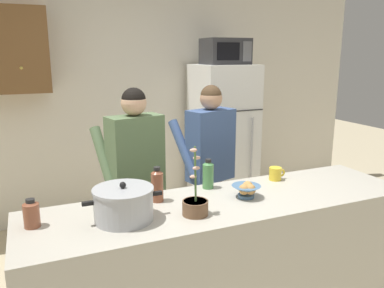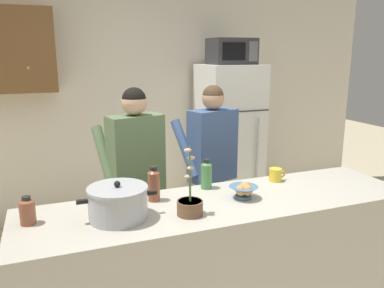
{
  "view_description": "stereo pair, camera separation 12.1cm",
  "coord_description": "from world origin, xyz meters",
  "px_view_note": "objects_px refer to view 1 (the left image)",
  "views": [
    {
      "loc": [
        -1.11,
        -2.02,
        1.83
      ],
      "look_at": [
        0.0,
        0.55,
        1.17
      ],
      "focal_mm": 36.15,
      "sensor_mm": 36.0,
      "label": 1
    },
    {
      "loc": [
        -1.0,
        -2.07,
        1.83
      ],
      "look_at": [
        0.0,
        0.55,
        1.17
      ],
      "focal_mm": 36.15,
      "sensor_mm": 36.0,
      "label": 2
    }
  ],
  "objects_px": {
    "refrigerator": "(223,140)",
    "bottle_near_edge": "(31,213)",
    "person_near_pot": "(135,168)",
    "microwave": "(225,51)",
    "potted_orchid": "(195,205)",
    "bottle_far_corner": "(157,185)",
    "coffee_mug": "(276,174)",
    "person_by_sink": "(210,156)",
    "bottle_mid_counter": "(208,174)",
    "cooking_pot": "(124,204)",
    "bread_bowl": "(247,190)"
  },
  "relations": [
    {
      "from": "bread_bowl",
      "to": "bottle_mid_counter",
      "type": "distance_m",
      "value": 0.31
    },
    {
      "from": "refrigerator",
      "to": "bread_bowl",
      "type": "xyz_separation_m",
      "value": [
        -0.81,
        -1.85,
        0.12
      ]
    },
    {
      "from": "coffee_mug",
      "to": "potted_orchid",
      "type": "relative_size",
      "value": 0.32
    },
    {
      "from": "person_near_pot",
      "to": "coffee_mug",
      "type": "bearing_deg",
      "value": -28.43
    },
    {
      "from": "person_by_sink",
      "to": "bottle_mid_counter",
      "type": "relative_size",
      "value": 7.62
    },
    {
      "from": "bottle_near_edge",
      "to": "bottle_mid_counter",
      "type": "relative_size",
      "value": 0.77
    },
    {
      "from": "microwave",
      "to": "bottle_near_edge",
      "type": "height_order",
      "value": "microwave"
    },
    {
      "from": "bottle_near_edge",
      "to": "potted_orchid",
      "type": "xyz_separation_m",
      "value": [
        0.87,
        -0.2,
        -0.02
      ]
    },
    {
      "from": "cooking_pot",
      "to": "potted_orchid",
      "type": "relative_size",
      "value": 1.11
    },
    {
      "from": "microwave",
      "to": "potted_orchid",
      "type": "distance_m",
      "value": 2.46
    },
    {
      "from": "cooking_pot",
      "to": "refrigerator",
      "type": "bearing_deg",
      "value": 49.29
    },
    {
      "from": "microwave",
      "to": "bottle_mid_counter",
      "type": "bearing_deg",
      "value": -121.38
    },
    {
      "from": "person_by_sink",
      "to": "bottle_far_corner",
      "type": "bearing_deg",
      "value": -135.68
    },
    {
      "from": "bottle_near_edge",
      "to": "cooking_pot",
      "type": "bearing_deg",
      "value": -12.46
    },
    {
      "from": "refrigerator",
      "to": "bread_bowl",
      "type": "bearing_deg",
      "value": -113.55
    },
    {
      "from": "person_near_pot",
      "to": "bottle_near_edge",
      "type": "bearing_deg",
      "value": -139.15
    },
    {
      "from": "person_near_pot",
      "to": "bottle_mid_counter",
      "type": "relative_size",
      "value": 7.68
    },
    {
      "from": "bottle_far_corner",
      "to": "refrigerator",
      "type": "bearing_deg",
      "value": 51.19
    },
    {
      "from": "person_by_sink",
      "to": "refrigerator",
      "type": "bearing_deg",
      "value": 56.74
    },
    {
      "from": "bottle_mid_counter",
      "to": "bottle_near_edge",
      "type": "bearing_deg",
      "value": -170.86
    },
    {
      "from": "coffee_mug",
      "to": "cooking_pot",
      "type": "bearing_deg",
      "value": -168.16
    },
    {
      "from": "person_near_pot",
      "to": "bottle_far_corner",
      "type": "xyz_separation_m",
      "value": [
        -0.01,
        -0.56,
        0.04
      ]
    },
    {
      "from": "bottle_mid_counter",
      "to": "microwave",
      "type": "bearing_deg",
      "value": 58.62
    },
    {
      "from": "refrigerator",
      "to": "bottle_mid_counter",
      "type": "bearing_deg",
      "value": -121.02
    },
    {
      "from": "refrigerator",
      "to": "potted_orchid",
      "type": "xyz_separation_m",
      "value": [
        -1.22,
        -1.97,
        0.13
      ]
    },
    {
      "from": "coffee_mug",
      "to": "bottle_mid_counter",
      "type": "xyz_separation_m",
      "value": [
        -0.53,
        0.04,
        0.05
      ]
    },
    {
      "from": "microwave",
      "to": "bread_bowl",
      "type": "distance_m",
      "value": 2.19
    },
    {
      "from": "bottle_near_edge",
      "to": "bottle_far_corner",
      "type": "xyz_separation_m",
      "value": [
        0.73,
        0.09,
        0.03
      ]
    },
    {
      "from": "cooking_pot",
      "to": "bottle_mid_counter",
      "type": "height_order",
      "value": "cooking_pot"
    },
    {
      "from": "person_by_sink",
      "to": "bottle_near_edge",
      "type": "bearing_deg",
      "value": -151.79
    },
    {
      "from": "bottle_near_edge",
      "to": "bottle_mid_counter",
      "type": "bearing_deg",
      "value": 9.14
    },
    {
      "from": "cooking_pot",
      "to": "coffee_mug",
      "type": "relative_size",
      "value": 3.42
    },
    {
      "from": "coffee_mug",
      "to": "bottle_far_corner",
      "type": "bearing_deg",
      "value": -176.45
    },
    {
      "from": "refrigerator",
      "to": "bottle_far_corner",
      "type": "distance_m",
      "value": 2.17
    },
    {
      "from": "cooking_pot",
      "to": "bottle_mid_counter",
      "type": "distance_m",
      "value": 0.72
    },
    {
      "from": "bottle_near_edge",
      "to": "coffee_mug",
      "type": "bearing_deg",
      "value": 4.98
    },
    {
      "from": "microwave",
      "to": "coffee_mug",
      "type": "height_order",
      "value": "microwave"
    },
    {
      "from": "person_near_pot",
      "to": "bottle_near_edge",
      "type": "distance_m",
      "value": 0.98
    },
    {
      "from": "person_by_sink",
      "to": "bottle_near_edge",
      "type": "distance_m",
      "value": 1.62
    },
    {
      "from": "person_by_sink",
      "to": "potted_orchid",
      "type": "bearing_deg",
      "value": -120.21
    },
    {
      "from": "microwave",
      "to": "coffee_mug",
      "type": "distance_m",
      "value": 1.88
    },
    {
      "from": "coffee_mug",
      "to": "refrigerator",
      "type": "bearing_deg",
      "value": 75.42
    },
    {
      "from": "refrigerator",
      "to": "coffee_mug",
      "type": "distance_m",
      "value": 1.69
    },
    {
      "from": "bread_bowl",
      "to": "person_by_sink",
      "type": "bearing_deg",
      "value": 80.08
    },
    {
      "from": "bottle_mid_counter",
      "to": "bottle_far_corner",
      "type": "distance_m",
      "value": 0.41
    },
    {
      "from": "person_by_sink",
      "to": "person_near_pot",
      "type": "bearing_deg",
      "value": -169.84
    },
    {
      "from": "microwave",
      "to": "potted_orchid",
      "type": "height_order",
      "value": "microwave"
    },
    {
      "from": "person_near_pot",
      "to": "microwave",
      "type": "bearing_deg",
      "value": 39.46
    },
    {
      "from": "bottle_mid_counter",
      "to": "potted_orchid",
      "type": "height_order",
      "value": "potted_orchid"
    },
    {
      "from": "refrigerator",
      "to": "bottle_near_edge",
      "type": "xyz_separation_m",
      "value": [
        -2.09,
        -1.77,
        0.14
      ]
    }
  ]
}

